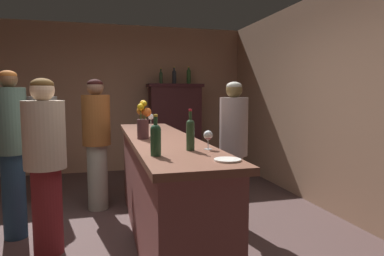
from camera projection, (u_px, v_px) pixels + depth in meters
floor at (137, 250)px, 3.19m from camera, size 8.99×8.99×0.00m
wall_back at (117, 99)px, 6.43m from camera, size 4.96×0.12×2.75m
wall_right at (364, 102)px, 3.69m from camera, size 0.12×7.04×2.75m
bar_counter at (162, 188)px, 3.38m from camera, size 0.62×3.04×1.04m
display_cabinet at (175, 126)px, 6.44m from camera, size 1.02×0.48×1.65m
wine_bottle_malbec at (143, 121)px, 3.41m from camera, size 0.08×0.08×0.33m
wine_bottle_syrah at (190, 133)px, 2.52m from camera, size 0.06×0.06×0.31m
wine_bottle_riesling at (156, 138)px, 2.30m from camera, size 0.07×0.07×0.28m
wine_glass_front at (208, 136)px, 2.57m from camera, size 0.07×0.07×0.15m
wine_glass_mid at (151, 117)px, 4.48m from camera, size 0.08×0.08×0.16m
flower_arrangement at (143, 121)px, 3.18m from camera, size 0.14×0.12×0.36m
cheese_plate at (228, 160)px, 2.14m from camera, size 0.17×0.17×0.01m
display_bottle_left at (161, 77)px, 6.28m from camera, size 0.06×0.06×0.29m
display_bottle_midleft at (174, 76)px, 6.34m from camera, size 0.08×0.08×0.32m
display_bottle_center at (189, 76)px, 6.41m from camera, size 0.08×0.08×0.33m
patron_redhead at (12, 147)px, 3.38m from camera, size 0.31×0.31×1.69m
patron_by_cabinet at (44, 137)px, 4.47m from camera, size 0.37×0.37×1.63m
patron_near_entrance at (97, 138)px, 4.25m from camera, size 0.35×0.35×1.65m
patron_in_navy at (45, 159)px, 3.05m from camera, size 0.37×0.37×1.60m
bartender at (233, 148)px, 3.66m from camera, size 0.30×0.30×1.59m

